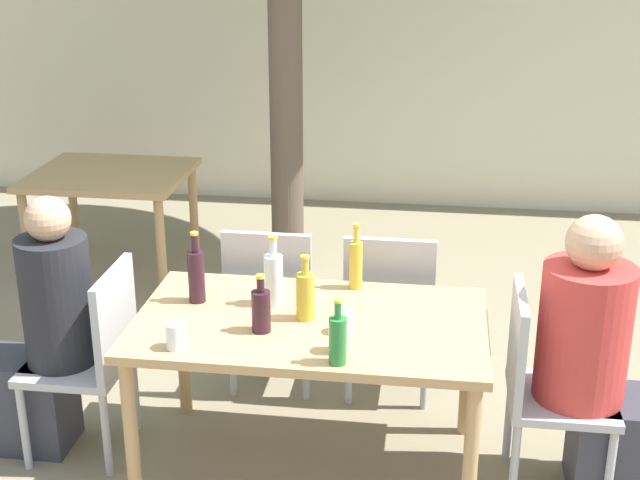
# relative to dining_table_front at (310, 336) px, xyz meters

# --- Properties ---
(ground_plane) EXTENTS (30.00, 30.00, 0.00)m
(ground_plane) POSITION_rel_dining_table_front_xyz_m (0.00, 0.00, -0.65)
(ground_plane) COLOR gray
(cafe_building_wall) EXTENTS (10.00, 0.08, 2.80)m
(cafe_building_wall) POSITION_rel_dining_table_front_xyz_m (0.00, 3.90, 0.75)
(cafe_building_wall) COLOR beige
(cafe_building_wall) RESTS_ON ground_plane
(dining_table_front) EXTENTS (1.50, 0.88, 0.73)m
(dining_table_front) POSITION_rel_dining_table_front_xyz_m (0.00, 0.00, 0.00)
(dining_table_front) COLOR tan
(dining_table_front) RESTS_ON ground_plane
(dining_table_back) EXTENTS (1.01, 0.88, 0.73)m
(dining_table_back) POSITION_rel_dining_table_front_xyz_m (-1.65, 2.04, -0.02)
(dining_table_back) COLOR tan
(dining_table_back) RESTS_ON ground_plane
(patio_chair_0) EXTENTS (0.44, 0.44, 0.90)m
(patio_chair_0) POSITION_rel_dining_table_front_xyz_m (-0.98, 0.00, -0.14)
(patio_chair_0) COLOR #B2B2B7
(patio_chair_0) RESTS_ON ground_plane
(patio_chair_1) EXTENTS (0.44, 0.44, 0.90)m
(patio_chair_1) POSITION_rel_dining_table_front_xyz_m (0.98, 0.00, -0.14)
(patio_chair_1) COLOR #B2B2B7
(patio_chair_1) RESTS_ON ground_plane
(patio_chair_2) EXTENTS (0.44, 0.44, 0.90)m
(patio_chair_2) POSITION_rel_dining_table_front_xyz_m (-0.30, 0.67, -0.14)
(patio_chair_2) COLOR #B2B2B7
(patio_chair_2) RESTS_ON ground_plane
(patio_chair_3) EXTENTS (0.44, 0.44, 0.90)m
(patio_chair_3) POSITION_rel_dining_table_front_xyz_m (0.30, 0.67, -0.14)
(patio_chair_3) COLOR #B2B2B7
(patio_chair_3) RESTS_ON ground_plane
(person_seated_0) EXTENTS (0.56, 0.31, 1.23)m
(person_seated_0) POSITION_rel_dining_table_front_xyz_m (-1.22, -0.00, -0.11)
(person_seated_0) COLOR #383842
(person_seated_0) RESTS_ON ground_plane
(person_seated_1) EXTENTS (0.59, 0.37, 1.25)m
(person_seated_1) POSITION_rel_dining_table_front_xyz_m (1.21, -0.00, -0.08)
(person_seated_1) COLOR #383842
(person_seated_1) RESTS_ON ground_plane
(green_bottle_0) EXTENTS (0.07, 0.07, 0.27)m
(green_bottle_0) POSITION_rel_dining_table_front_xyz_m (0.16, -0.36, 0.18)
(green_bottle_0) COLOR #287A38
(green_bottle_0) RESTS_ON dining_table_front
(oil_cruet_1) EXTENTS (0.08, 0.08, 0.29)m
(oil_cruet_1) POSITION_rel_dining_table_front_xyz_m (-0.02, 0.01, 0.19)
(oil_cruet_1) COLOR gold
(oil_cruet_1) RESTS_ON dining_table_front
(oil_cruet_2) EXTENTS (0.06, 0.06, 0.31)m
(oil_cruet_2) POSITION_rel_dining_table_front_xyz_m (0.16, 0.36, 0.20)
(oil_cruet_2) COLOR gold
(oil_cruet_2) RESTS_ON dining_table_front
(wine_bottle_3) EXTENTS (0.08, 0.08, 0.25)m
(wine_bottle_3) POSITION_rel_dining_table_front_xyz_m (-0.18, -0.13, 0.17)
(wine_bottle_3) COLOR #331923
(wine_bottle_3) RESTS_ON dining_table_front
(water_bottle_4) EXTENTS (0.08, 0.08, 0.32)m
(water_bottle_4) POSITION_rel_dining_table_front_xyz_m (-0.18, 0.14, 0.20)
(water_bottle_4) COLOR silver
(water_bottle_4) RESTS_ON dining_table_front
(wine_bottle_5) EXTENTS (0.07, 0.07, 0.33)m
(wine_bottle_5) POSITION_rel_dining_table_front_xyz_m (-0.52, 0.12, 0.21)
(wine_bottle_5) COLOR #331923
(wine_bottle_5) RESTS_ON dining_table_front
(drinking_glass_0) EXTENTS (0.08, 0.08, 0.09)m
(drinking_glass_0) POSITION_rel_dining_table_front_xyz_m (0.15, -0.10, 0.12)
(drinking_glass_0) COLOR silver
(drinking_glass_0) RESTS_ON dining_table_front
(drinking_glass_1) EXTENTS (0.08, 0.08, 0.11)m
(drinking_glass_1) POSITION_rel_dining_table_front_xyz_m (-0.49, -0.33, 0.13)
(drinking_glass_1) COLOR white
(drinking_glass_1) RESTS_ON dining_table_front
(drinking_glass_2) EXTENTS (0.08, 0.08, 0.12)m
(drinking_glass_2) POSITION_rel_dining_table_front_xyz_m (0.15, -0.27, 0.14)
(drinking_glass_2) COLOR white
(drinking_glass_2) RESTS_ON dining_table_front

